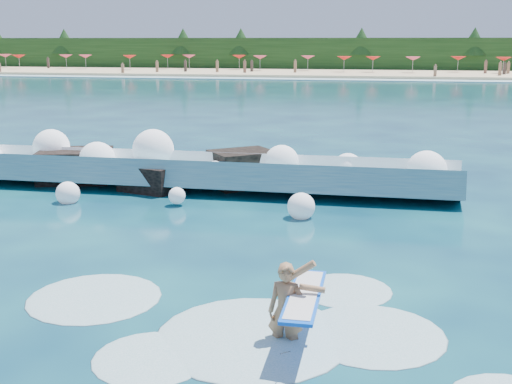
{
  "coord_description": "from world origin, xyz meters",
  "views": [
    {
      "loc": [
        4.36,
        -12.28,
        4.66
      ],
      "look_at": [
        1.5,
        2.0,
        1.2
      ],
      "focal_mm": 45.0,
      "sensor_mm": 36.0,
      "label": 1
    }
  ],
  "objects": [
    {
      "name": "rock_cluster",
      "position": [
        -3.17,
        7.34,
        0.43
      ],
      "size": [
        8.3,
        3.31,
        1.36
      ],
      "color": "black",
      "rests_on": "ground"
    },
    {
      "name": "beach",
      "position": [
        0.0,
        78.0,
        0.2
      ],
      "size": [
        140.0,
        20.0,
        0.4
      ],
      "primitive_type": "cube",
      "color": "tan",
      "rests_on": "ground"
    },
    {
      "name": "beachgoers",
      "position": [
        -16.19,
        74.07,
        1.1
      ],
      "size": [
        75.29,
        13.44,
        1.94
      ],
      "color": "#3F332D",
      "rests_on": "ground"
    },
    {
      "name": "wet_band",
      "position": [
        0.0,
        67.0,
        0.04
      ],
      "size": [
        140.0,
        5.0,
        0.08
      ],
      "primitive_type": "cube",
      "color": "silver",
      "rests_on": "ground"
    },
    {
      "name": "treeline",
      "position": [
        0.0,
        88.0,
        2.5
      ],
      "size": [
        140.0,
        4.0,
        5.0
      ],
      "primitive_type": "cube",
      "color": "black",
      "rests_on": "ground"
    },
    {
      "name": "beach_umbrellas",
      "position": [
        0.26,
        79.83,
        2.25
      ],
      "size": [
        110.65,
        6.7,
        0.5
      ],
      "color": "#CC3C54",
      "rests_on": "ground"
    },
    {
      "name": "surfer_with_board",
      "position": [
        3.05,
        -3.04,
        0.58
      ],
      "size": [
        0.83,
        2.78,
        1.58
      ],
      "color": "#9C6D48",
      "rests_on": "ground"
    },
    {
      "name": "wave_spray",
      "position": [
        -2.08,
        7.04,
        0.88
      ],
      "size": [
        15.62,
        4.38,
        1.92
      ],
      "color": "white",
      "rests_on": "ground"
    },
    {
      "name": "breaking_wave",
      "position": [
        -1.68,
        7.21,
        0.5
      ],
      "size": [
        16.76,
        2.67,
        1.44
      ],
      "color": "teal",
      "rests_on": "ground"
    },
    {
      "name": "surf_foam",
      "position": [
        2.42,
        -2.69,
        0.0
      ],
      "size": [
        9.13,
        5.42,
        0.16
      ],
      "color": "silver",
      "rests_on": "ground"
    },
    {
      "name": "ground",
      "position": [
        0.0,
        0.0,
        0.0
      ],
      "size": [
        200.0,
        200.0,
        0.0
      ],
      "primitive_type": "plane",
      "color": "#082541",
      "rests_on": "ground"
    }
  ]
}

